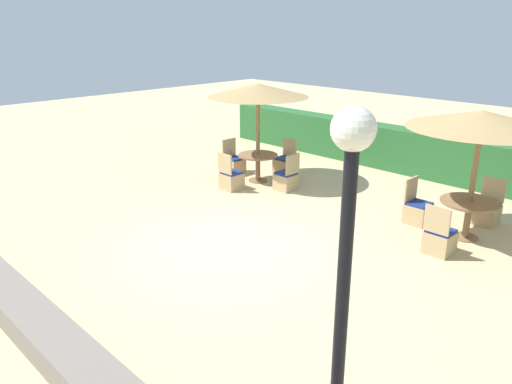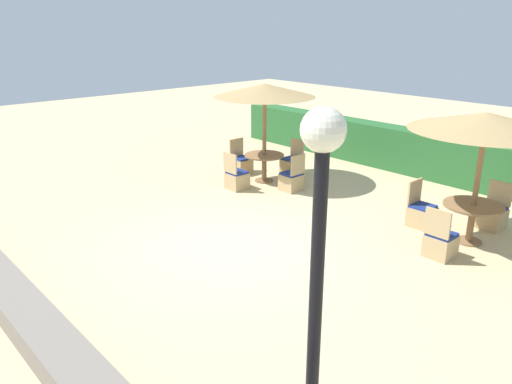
{
  "view_description": "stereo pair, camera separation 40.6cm",
  "coord_description": "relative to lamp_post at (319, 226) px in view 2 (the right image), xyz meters",
  "views": [
    {
      "loc": [
        6.25,
        -5.61,
        3.92
      ],
      "look_at": [
        0.0,
        0.6,
        0.9
      ],
      "focal_mm": 35.0,
      "sensor_mm": 36.0,
      "label": 1
    },
    {
      "loc": [
        6.53,
        -5.31,
        3.92
      ],
      "look_at": [
        0.0,
        0.6,
        0.9
      ],
      "focal_mm": 35.0,
      "sensor_mm": 36.0,
      "label": 2
    }
  ],
  "objects": [
    {
      "name": "patio_chair_back_right_west",
      "position": [
        -2.27,
        5.84,
        -2.09
      ],
      "size": [
        0.46,
        0.46,
        0.93
      ],
      "rotation": [
        0.0,
        0.0,
        -1.57
      ],
      "color": "tan",
      "rests_on": "ground_plane"
    },
    {
      "name": "patio_chair_back_left_west",
      "position": [
        -7.51,
        5.57,
        -2.09
      ],
      "size": [
        0.46,
        0.46,
        0.93
      ],
      "rotation": [
        0.0,
        0.0,
        -1.57
      ],
      "color": "tan",
      "rests_on": "ground_plane"
    },
    {
      "name": "patio_chair_back_right_north",
      "position": [
        -1.26,
        6.8,
        -2.09
      ],
      "size": [
        0.46,
        0.46,
        0.93
      ],
      "rotation": [
        0.0,
        0.0,
        3.14
      ],
      "color": "tan",
      "rests_on": "ground_plane"
    },
    {
      "name": "hedge_row",
      "position": [
        -4.11,
        9.03,
        -1.77
      ],
      "size": [
        13.0,
        0.7,
        1.17
      ],
      "primitive_type": "cube",
      "color": "#28602D",
      "rests_on": "ground_plane"
    },
    {
      "name": "parasol_back_right",
      "position": [
        -1.24,
        5.81,
        -0.08
      ],
      "size": [
        2.64,
        2.64,
        2.44
      ],
      "color": "olive",
      "rests_on": "ground_plane"
    },
    {
      "name": "round_table_back_left",
      "position": [
        -6.57,
        5.55,
        -1.8
      ],
      "size": [
        1.01,
        1.01,
        0.71
      ],
      "color": "olive",
      "rests_on": "ground_plane"
    },
    {
      "name": "round_table_back_right",
      "position": [
        -1.24,
        5.81,
        -1.77
      ],
      "size": [
        1.07,
        1.07,
        0.74
      ],
      "color": "olive",
      "rests_on": "ground_plane"
    },
    {
      "name": "patio_chair_back_left_east",
      "position": [
        -5.57,
        5.53,
        -2.09
      ],
      "size": [
        0.46,
        0.46,
        0.93
      ],
      "rotation": [
        0.0,
        0.0,
        1.57
      ],
      "color": "tan",
      "rests_on": "ground_plane"
    },
    {
      "name": "ground_plane",
      "position": [
        -4.11,
        2.43,
        -2.35
      ],
      "size": [
        40.0,
        40.0,
        0.0
      ],
      "primitive_type": "plane",
      "color": "#C6B284"
    },
    {
      "name": "patio_chair_back_right_south",
      "position": [
        -1.3,
        4.82,
        -2.09
      ],
      "size": [
        0.46,
        0.46,
        0.93
      ],
      "color": "tan",
      "rests_on": "ground_plane"
    },
    {
      "name": "lamp_post",
      "position": [
        0.0,
        0.0,
        0.0
      ],
      "size": [
        0.36,
        0.36,
        3.32
      ],
      "color": "black",
      "rests_on": "ground_plane"
    },
    {
      "name": "stone_border",
      "position": [
        -4.11,
        -1.28,
        -2.17
      ],
      "size": [
        10.0,
        0.56,
        0.37
      ],
      "primitive_type": "cube",
      "color": "slate",
      "rests_on": "ground_plane"
    },
    {
      "name": "parasol_back_left",
      "position": [
        -6.57,
        5.55,
        -0.03
      ],
      "size": [
        2.51,
        2.51,
        2.49
      ],
      "color": "olive",
      "rests_on": "ground_plane"
    },
    {
      "name": "patio_chair_back_left_north",
      "position": [
        -6.54,
        6.54,
        -2.09
      ],
      "size": [
        0.46,
        0.46,
        0.93
      ],
      "rotation": [
        0.0,
        0.0,
        3.14
      ],
      "color": "tan",
      "rests_on": "ground_plane"
    },
    {
      "name": "patio_chair_back_left_south",
      "position": [
        -6.56,
        4.61,
        -2.09
      ],
      "size": [
        0.46,
        0.46,
        0.93
      ],
      "color": "tan",
      "rests_on": "ground_plane"
    }
  ]
}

